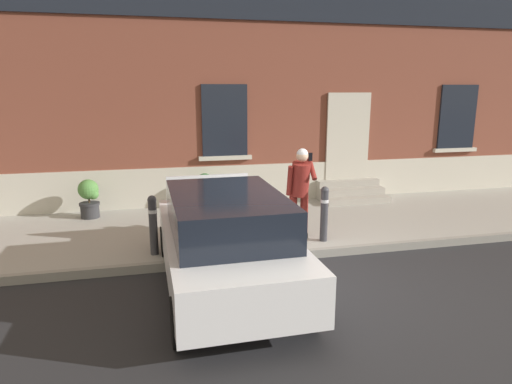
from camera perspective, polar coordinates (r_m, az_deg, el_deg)
The scene contains 11 objects.
ground_plane at distance 7.29m, azimuth 8.27°, elevation -10.96°, with size 80.00×80.00×0.00m, color #232326.
sidewalk at distance 9.76m, azimuth 2.29°, elevation -4.13°, with size 24.00×3.60×0.15m, color #99968E.
curb_edge at distance 8.08m, azimuth 5.84°, elevation -7.89°, with size 24.00×0.12×0.15m, color gray.
building_facade at distance 11.77m, azimuth -0.89°, elevation 16.80°, with size 24.00×1.52×7.50m.
entrance_stoop at distance 11.82m, azimuth 11.92°, elevation -0.05°, with size 1.66×0.96×0.48m.
hatchback_car_white at distance 6.64m, azimuth -3.90°, elevation -5.96°, with size 1.84×4.09×1.50m.
bollard_near_person at distance 8.43m, azimuth 8.66°, elevation -2.50°, with size 0.15×0.15×1.04m.
bollard_far_left at distance 7.85m, azimuth -12.94°, elevation -3.85°, with size 0.15×0.15×1.04m.
person_on_phone at distance 8.38m, azimuth 5.60°, elevation 0.55°, with size 0.51×0.51×1.74m.
planter_charcoal at distance 10.54m, azimuth -20.42°, elevation -0.67°, with size 0.44×0.44×0.86m.
planter_cream at distance 10.64m, azimuth -6.45°, elevation 0.21°, with size 0.44×0.44×0.86m.
Camera 1 is at (-2.51, -6.18, 2.94)m, focal length 31.50 mm.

